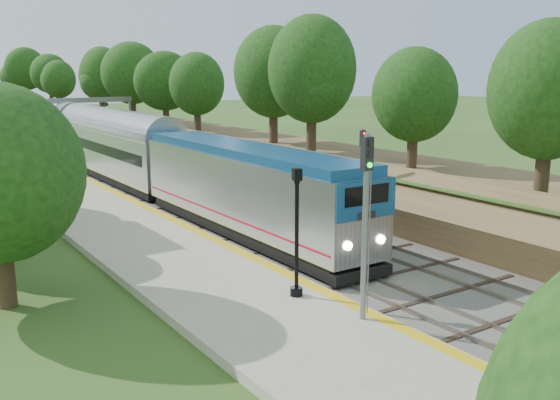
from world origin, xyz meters
TOP-DOWN VIEW (x-y plane):
  - trackbed at (2.00, 60.00)m, footprint 9.50×170.00m
  - platform at (-5.20, 16.00)m, footprint 6.40×68.00m
  - yellow_stripe at (-2.35, 16.00)m, footprint 0.55×68.00m
  - embankment at (10.35, 60.00)m, footprint 10.64×170.00m
  - signal_gantry at (2.47, 54.99)m, footprint 8.40×0.38m
  - trees_behind_platform at (-11.17, 20.67)m, footprint 7.82×53.32m
  - train at (0.00, 73.43)m, footprint 3.19×127.67m
  - lamppost_far at (-3.51, 10.62)m, footprint 0.49×0.49m
  - signal_platform at (-2.90, 7.48)m, footprint 0.38×0.30m
  - signal_farside at (6.20, 18.12)m, footprint 0.31×0.24m

SIDE VIEW (x-z plane):
  - trackbed at x=2.00m, z-range -0.07..0.21m
  - platform at x=-5.20m, z-range 0.00..0.38m
  - yellow_stripe at x=-2.35m, z-range 0.38..0.39m
  - embankment at x=10.35m, z-range -3.89..7.80m
  - train at x=0.00m, z-range 0.04..4.73m
  - lamppost_far at x=-3.51m, z-range 0.12..5.05m
  - signal_farside at x=6.20m, z-range 0.74..6.34m
  - signal_platform at x=-2.90m, z-range 1.12..7.58m
  - trees_behind_platform at x=-11.17m, z-range 0.93..8.14m
  - signal_gantry at x=2.47m, z-range 1.72..7.92m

